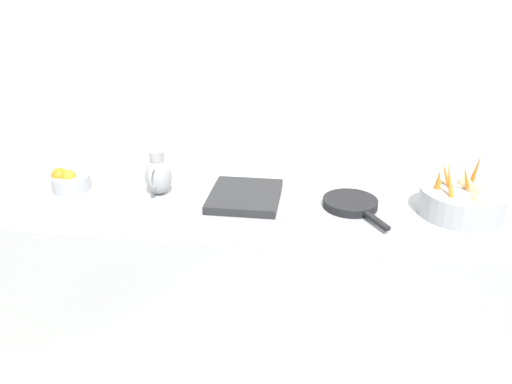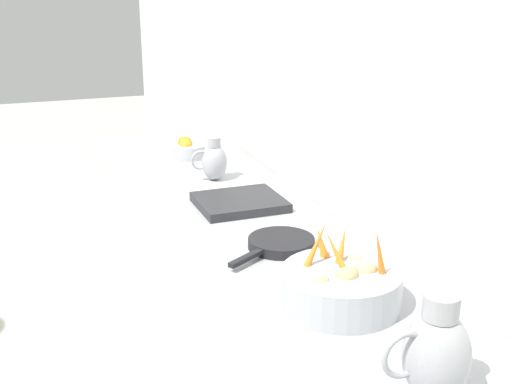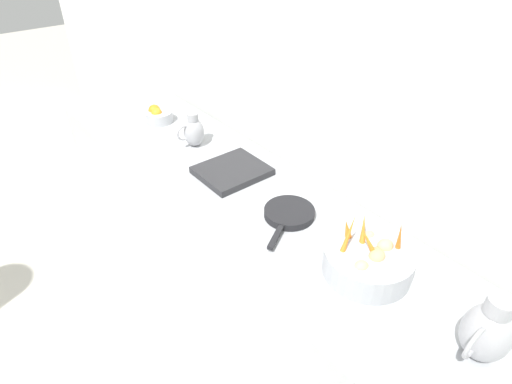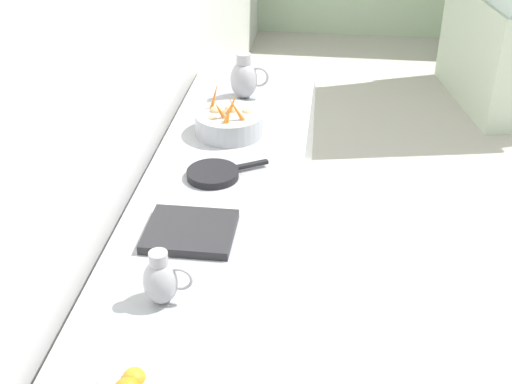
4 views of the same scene
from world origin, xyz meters
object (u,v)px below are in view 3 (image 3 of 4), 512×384
object	(u,v)px
orange_bowl	(158,115)
metal_pitcher_tall	(487,331)
metal_pitcher_short	(194,131)
skillet_on_counter	(289,213)
vegetable_colander	(368,260)

from	to	relation	value
orange_bowl	metal_pitcher_tall	distance (m)	2.16
metal_pitcher_short	skillet_on_counter	distance (m)	0.85
orange_bowl	metal_pitcher_short	bearing A→B (deg)	91.33
orange_bowl	metal_pitcher_short	size ratio (longest dim) A/B	0.85
vegetable_colander	skillet_on_counter	xyz separation A→B (m)	(-0.00, -0.44, -0.04)
orange_bowl	metal_pitcher_tall	bearing A→B (deg)	89.21
orange_bowl	metal_pitcher_tall	xyz separation A→B (m)	(0.03, 2.16, 0.07)
orange_bowl	skillet_on_counter	distance (m)	1.27
vegetable_colander	orange_bowl	world-z (taller)	vegetable_colander
orange_bowl	skillet_on_counter	bearing A→B (deg)	89.27
metal_pitcher_short	skillet_on_counter	size ratio (longest dim) A/B	0.57
metal_pitcher_tall	skillet_on_counter	world-z (taller)	metal_pitcher_tall
metal_pitcher_short	orange_bowl	bearing A→B (deg)	-88.67
vegetable_colander	metal_pitcher_short	bearing A→B (deg)	-91.17
metal_pitcher_tall	skillet_on_counter	size ratio (longest dim) A/B	0.72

